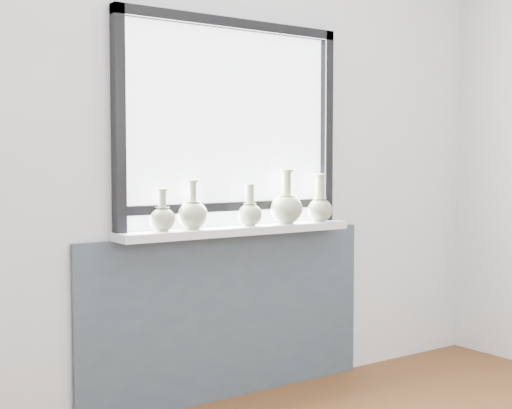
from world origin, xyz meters
TOP-DOWN VIEW (x-y plane):
  - back_wall at (0.00, 1.81)m, footprint 3.60×0.02m
  - apron_panel at (0.00, 1.78)m, footprint 1.70×0.03m
  - windowsill at (0.00, 1.71)m, footprint 1.32×0.18m
  - window at (0.00, 1.77)m, footprint 1.30×0.06m
  - vase_a at (-0.43, 1.71)m, footprint 0.12×0.12m
  - vase_b at (-0.26, 1.72)m, footprint 0.15×0.15m
  - vase_c at (0.06, 1.69)m, footprint 0.13×0.13m
  - vase_d at (0.29, 1.69)m, footprint 0.17×0.17m
  - vase_e at (0.52, 1.69)m, footprint 0.14×0.14m

SIDE VIEW (x-z plane):
  - apron_panel at x=0.00m, z-range 0.00..0.86m
  - windowsill at x=0.00m, z-range 0.86..0.90m
  - vase_a at x=-0.43m, z-range 0.87..1.07m
  - vase_c at x=0.06m, z-range 0.86..1.08m
  - vase_b at x=-0.26m, z-range 0.86..1.10m
  - vase_e at x=0.52m, z-range 0.85..1.11m
  - vase_d at x=0.29m, z-range 0.85..1.14m
  - back_wall at x=0.00m, z-range 0.00..2.60m
  - window at x=0.00m, z-range 0.92..1.97m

